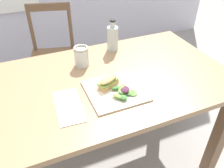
{
  "coord_description": "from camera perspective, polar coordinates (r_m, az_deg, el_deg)",
  "views": [
    {
      "loc": [
        -0.3,
        -0.91,
        1.47
      ],
      "look_at": [
        0.08,
        -0.02,
        0.76
      ],
      "focal_mm": 37.39,
      "sensor_mm": 36.0,
      "label": 1
    }
  ],
  "objects": [
    {
      "name": "fork_on_napkin",
      "position": [
        1.13,
        -10.76,
        -4.64
      ],
      "size": [
        0.03,
        0.19,
        0.0
      ],
      "color": "silver",
      "rests_on": "napkin_folded"
    },
    {
      "name": "mason_jar_iced_tea",
      "position": [
        1.38,
        -7.6,
        6.49
      ],
      "size": [
        0.09,
        0.09,
        0.12
      ],
      "color": "#995623",
      "rests_on": "dining_table"
    },
    {
      "name": "salad_mixed_greens",
      "position": [
        1.15,
        2.88,
        -1.88
      ],
      "size": [
        0.14,
        0.13,
        0.03
      ],
      "color": "#3D7033",
      "rests_on": "plate_lunch"
    },
    {
      "name": "dining_table",
      "position": [
        1.36,
        -0.74,
        -2.82
      ],
      "size": [
        1.35,
        0.81,
        0.74
      ],
      "color": "#997551",
      "rests_on": "ground"
    },
    {
      "name": "bottle_cold_brew",
      "position": [
        1.53,
        0.15,
        10.84
      ],
      "size": [
        0.07,
        0.07,
        0.21
      ],
      "color": "black",
      "rests_on": "dining_table"
    },
    {
      "name": "plate_lunch",
      "position": [
        1.18,
        0.75,
        -1.64
      ],
      "size": [
        0.28,
        0.28,
        0.01
      ],
      "primitive_type": "cube",
      "color": "beige",
      "rests_on": "dining_table"
    },
    {
      "name": "chair_wooden_far",
      "position": [
        2.15,
        -14.09,
        6.66
      ],
      "size": [
        0.49,
        0.49,
        0.87
      ],
      "color": "brown",
      "rests_on": "ground"
    },
    {
      "name": "napkin_folded",
      "position": [
        1.12,
        -10.59,
        -5.34
      ],
      "size": [
        0.13,
        0.26,
        0.0
      ],
      "primitive_type": "cube",
      "rotation": [
        0.0,
        0.0,
        -0.07
      ],
      "color": "white",
      "rests_on": "dining_table"
    },
    {
      "name": "sandwich_half_front",
      "position": [
        1.19,
        -0.92,
        0.58
      ],
      "size": [
        0.13,
        0.1,
        0.06
      ],
      "color": "tan",
      "rests_on": "plate_lunch"
    }
  ]
}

